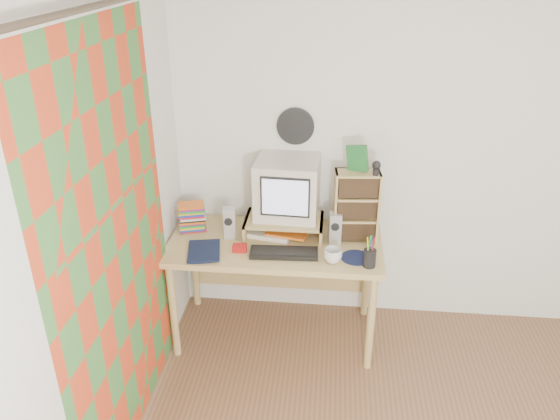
% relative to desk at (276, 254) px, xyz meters
% --- Properties ---
extents(back_wall, '(3.50, 0.00, 3.50)m').
position_rel_desk_xyz_m(back_wall, '(1.03, 0.31, 0.63)').
color(back_wall, white).
rests_on(back_wall, floor).
extents(left_wall, '(0.00, 3.50, 3.50)m').
position_rel_desk_xyz_m(left_wall, '(-0.72, -1.44, 0.63)').
color(left_wall, white).
rests_on(left_wall, floor).
extents(curtain, '(0.00, 2.20, 2.20)m').
position_rel_desk_xyz_m(curtain, '(-0.68, -0.96, 0.53)').
color(curtain, red).
rests_on(curtain, left_wall).
extents(wall_disc, '(0.25, 0.02, 0.25)m').
position_rel_desk_xyz_m(wall_disc, '(0.10, 0.29, 0.81)').
color(wall_disc, black).
rests_on(wall_disc, back_wall).
extents(desk, '(1.40, 0.70, 0.75)m').
position_rel_desk_xyz_m(desk, '(0.00, 0.00, 0.00)').
color(desk, tan).
rests_on(desk, floor).
extents(monitor_riser, '(0.52, 0.30, 0.12)m').
position_rel_desk_xyz_m(monitor_riser, '(0.05, 0.04, 0.23)').
color(monitor_riser, tan).
rests_on(monitor_riser, desk).
extents(crt_monitor, '(0.43, 0.43, 0.39)m').
position_rel_desk_xyz_m(crt_monitor, '(0.07, 0.09, 0.45)').
color(crt_monitor, beige).
rests_on(crt_monitor, monitor_riser).
extents(speaker_left, '(0.09, 0.09, 0.21)m').
position_rel_desk_xyz_m(speaker_left, '(-0.30, -0.03, 0.24)').
color(speaker_left, '#B8B8BD').
rests_on(speaker_left, desk).
extents(speaker_right, '(0.09, 0.09, 0.21)m').
position_rel_desk_xyz_m(speaker_right, '(0.39, -0.04, 0.24)').
color(speaker_right, '#B8B8BD').
rests_on(speaker_right, desk).
extents(keyboard, '(0.43, 0.16, 0.03)m').
position_rel_desk_xyz_m(keyboard, '(0.07, -0.23, 0.15)').
color(keyboard, black).
rests_on(keyboard, desk).
extents(dvd_stack, '(0.20, 0.17, 0.24)m').
position_rel_desk_xyz_m(dvd_stack, '(-0.58, 0.05, 0.26)').
color(dvd_stack, brown).
rests_on(dvd_stack, desk).
extents(cd_rack, '(0.30, 0.18, 0.48)m').
position_rel_desk_xyz_m(cd_rack, '(0.52, 0.03, 0.37)').
color(cd_rack, tan).
rests_on(cd_rack, desk).
extents(mug, '(0.12, 0.12, 0.09)m').
position_rel_desk_xyz_m(mug, '(0.38, -0.29, 0.18)').
color(mug, silver).
rests_on(mug, desk).
extents(diary, '(0.27, 0.23, 0.05)m').
position_rel_desk_xyz_m(diary, '(-0.53, -0.28, 0.16)').
color(diary, '#0D1632').
rests_on(diary, desk).
extents(mousepad, '(0.24, 0.24, 0.00)m').
position_rel_desk_xyz_m(mousepad, '(0.53, -0.22, 0.14)').
color(mousepad, black).
rests_on(mousepad, desk).
extents(pen_cup, '(0.09, 0.09, 0.16)m').
position_rel_desk_xyz_m(pen_cup, '(0.60, -0.31, 0.21)').
color(pen_cup, black).
rests_on(pen_cup, desk).
extents(papers, '(0.36, 0.30, 0.04)m').
position_rel_desk_xyz_m(papers, '(0.00, 0.05, 0.16)').
color(papers, white).
rests_on(papers, desk).
extents(red_box, '(0.09, 0.06, 0.04)m').
position_rel_desk_xyz_m(red_box, '(-0.21, -0.21, 0.16)').
color(red_box, '#A81412').
rests_on(red_box, desk).
extents(game_box, '(0.13, 0.06, 0.17)m').
position_rel_desk_xyz_m(game_box, '(0.51, 0.05, 0.69)').
color(game_box, '#1B6028').
rests_on(game_box, cd_rack).
extents(webcam, '(0.06, 0.06, 0.09)m').
position_rel_desk_xyz_m(webcam, '(0.62, -0.01, 0.66)').
color(webcam, black).
rests_on(webcam, cd_rack).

